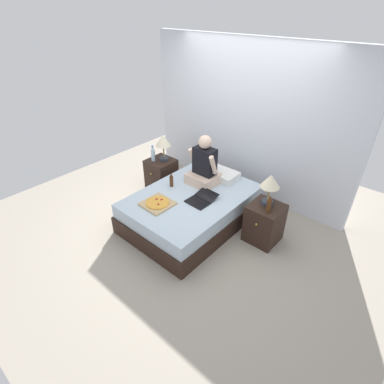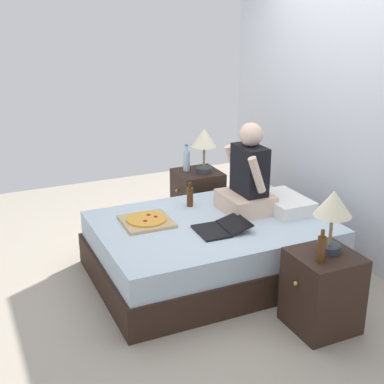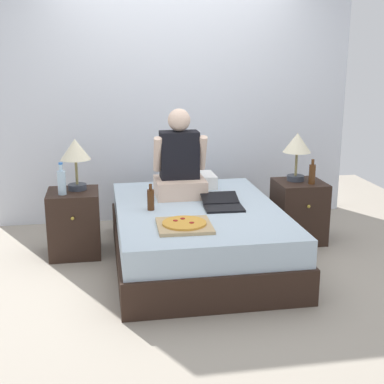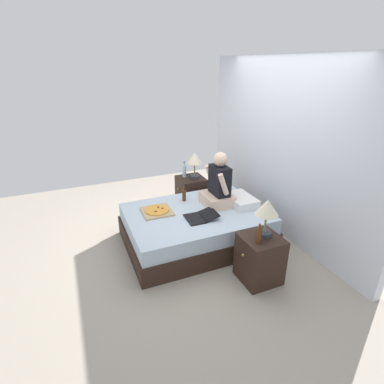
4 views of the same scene
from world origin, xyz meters
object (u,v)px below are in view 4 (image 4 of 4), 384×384
object	(u,v)px
lamp_on_left_nightstand	(195,160)
beer_bottle	(259,235)
laptop	(199,217)
bed	(196,227)
pizza_box	(157,211)
nightstand_right	(260,259)
beer_bottle_on_bed	(184,195)
water_bottle	(184,171)
nightstand_left	(191,193)
lamp_on_right_nightstand	(267,210)
person_seated	(219,186)

from	to	relation	value
lamp_on_left_nightstand	beer_bottle	bearing A→B (deg)	-4.08
lamp_on_left_nightstand	laptop	world-z (taller)	lamp_on_left_nightstand
bed	pizza_box	distance (m)	0.60
nightstand_right	pizza_box	xyz separation A→B (m)	(-1.23, -0.86, 0.22)
pizza_box	beer_bottle_on_bed	world-z (taller)	beer_bottle_on_bed
pizza_box	beer_bottle_on_bed	bearing A→B (deg)	112.56
water_bottle	beer_bottle	distance (m)	2.22
lamp_on_left_nightstand	nightstand_left	bearing A→B (deg)	-128.63
lamp_on_left_nightstand	pizza_box	bearing A→B (deg)	-48.68
nightstand_left	pizza_box	xyz separation A→B (m)	(0.84, -0.86, 0.22)
lamp_on_right_nightstand	nightstand_right	bearing A→B (deg)	-59.07
lamp_on_left_nightstand	laptop	bearing A→B (deg)	-20.46
nightstand_left	water_bottle	xyz separation A→B (m)	(-0.08, -0.09, 0.40)
bed	nightstand_right	size ratio (longest dim) A/B	3.39
beer_bottle	water_bottle	bearing A→B (deg)	179.74
laptop	lamp_on_left_nightstand	bearing A→B (deg)	159.54
nightstand_left	pizza_box	world-z (taller)	nightstand_left
nightstand_left	beer_bottle_on_bed	size ratio (longest dim) A/B	2.62
lamp_on_left_nightstand	pizza_box	world-z (taller)	lamp_on_left_nightstand
pizza_box	water_bottle	bearing A→B (deg)	140.03
nightstand_right	beer_bottle	xyz separation A→B (m)	(0.07, -0.10, 0.38)
beer_bottle	pizza_box	world-z (taller)	beer_bottle
nightstand_left	lamp_on_left_nightstand	xyz separation A→B (m)	(0.04, 0.05, 0.61)
water_bottle	laptop	distance (m)	1.37
bed	lamp_on_left_nightstand	size ratio (longest dim) A/B	4.34
lamp_on_right_nightstand	beer_bottle_on_bed	world-z (taller)	lamp_on_right_nightstand
person_seated	nightstand_right	bearing A→B (deg)	-1.60
laptop	pizza_box	bearing A→B (deg)	-130.43
nightstand_left	pizza_box	bearing A→B (deg)	-45.69
bed	water_bottle	xyz separation A→B (m)	(-1.12, 0.27, 0.45)
nightstand_right	person_seated	bearing A→B (deg)	178.40
lamp_on_right_nightstand	laptop	world-z (taller)	lamp_on_right_nightstand
lamp_on_left_nightstand	person_seated	xyz separation A→B (m)	(0.90, -0.02, -0.13)
pizza_box	beer_bottle	bearing A→B (deg)	30.46
water_bottle	person_seated	world-z (taller)	person_seated
water_bottle	beer_bottle	bearing A→B (deg)	-0.26
lamp_on_right_nightstand	pizza_box	size ratio (longest dim) A/B	1.09
nightstand_left	laptop	distance (m)	1.32
bed	pizza_box	bearing A→B (deg)	-110.90
bed	lamp_on_right_nightstand	bearing A→B (deg)	22.12
laptop	beer_bottle_on_bed	xyz separation A→B (m)	(-0.60, 0.02, 0.07)
water_bottle	laptop	world-z (taller)	water_bottle
beer_bottle	person_seated	distance (m)	1.21
nightstand_right	laptop	size ratio (longest dim) A/B	1.35
beer_bottle	pizza_box	size ratio (longest dim) A/B	0.56
water_bottle	pizza_box	world-z (taller)	water_bottle
lamp_on_right_nightstand	laptop	distance (m)	1.00
beer_bottle_on_bed	lamp_on_right_nightstand	bearing A→B (deg)	17.03
nightstand_right	laptop	xyz separation A→B (m)	(-0.83, -0.40, 0.22)
lamp_on_left_nightstand	beer_bottle_on_bed	size ratio (longest dim) A/B	2.05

